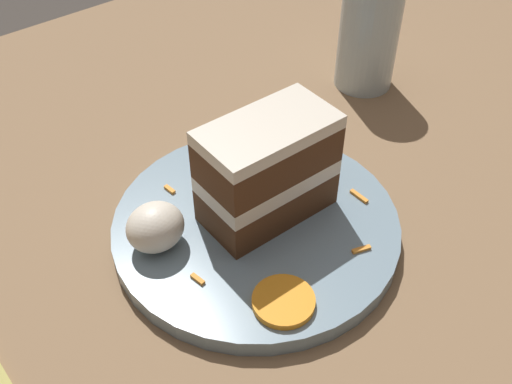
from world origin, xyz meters
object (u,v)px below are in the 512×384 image
object	(u,v)px
plate	(256,226)
cake_slice	(268,170)
orange_garnish	(283,301)
cream_dollop	(155,227)
drinking_glass	(368,38)

from	to	relation	value
plate	cake_slice	xyz separation A→B (m)	(-0.02, -0.00, 0.06)
cake_slice	orange_garnish	bearing A→B (deg)	-31.56
cake_slice	cream_dollop	bearing A→B (deg)	-104.48
plate	orange_garnish	xyz separation A→B (m)	(0.04, 0.08, 0.01)
plate	orange_garnish	distance (m)	0.10
cream_dollop	plate	bearing A→B (deg)	159.69
cream_dollop	orange_garnish	distance (m)	0.12
cream_dollop	drinking_glass	size ratio (longest dim) A/B	0.36
cake_slice	orange_garnish	size ratio (longest dim) A/B	2.33
drinking_glass	cream_dollop	bearing A→B (deg)	13.51
cake_slice	cream_dollop	world-z (taller)	cake_slice
cake_slice	orange_garnish	xyz separation A→B (m)	(0.06, 0.09, -0.05)
drinking_glass	orange_garnish	bearing A→B (deg)	33.51
cake_slice	drinking_glass	world-z (taller)	drinking_glass
cream_dollop	orange_garnish	size ratio (longest dim) A/B	1.01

